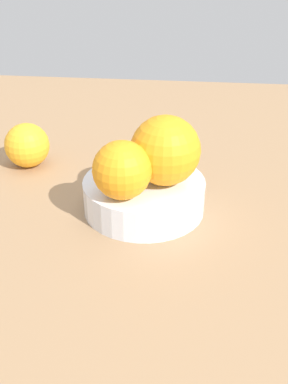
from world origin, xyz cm
name	(u,v)px	position (x,y,z in cm)	size (l,w,h in cm)	color
ground_plane	(144,215)	(0.00, 0.00, -1.00)	(110.00, 110.00, 2.00)	#997551
fruit_bowl	(144,196)	(0.00, 0.00, 1.82)	(14.57, 14.57, 3.85)	silver
orange_in_bowl_0	(166,149)	(0.33, -2.43, 7.90)	(8.10, 8.10, 8.10)	orange
orange_in_bowl_1	(122,170)	(-3.86, 1.95, 7.12)	(6.53, 6.53, 6.53)	orange
orange_loose_0	(27,145)	(9.96, 17.77, 3.15)	(6.30, 6.30, 6.30)	#F9A823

